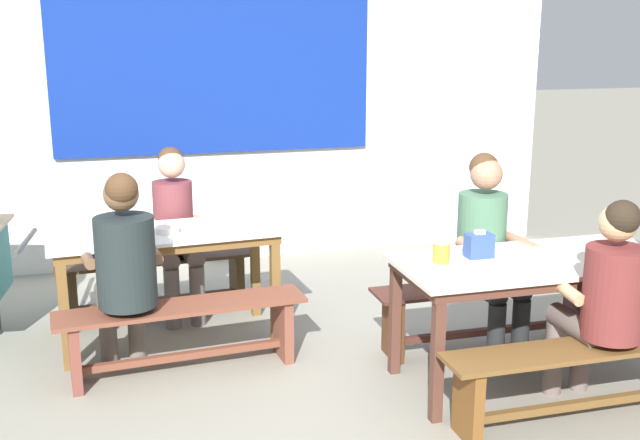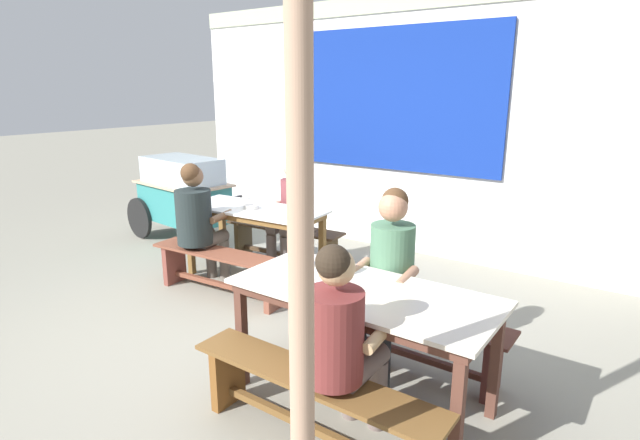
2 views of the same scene
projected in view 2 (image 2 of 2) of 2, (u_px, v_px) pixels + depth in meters
ground_plane at (227, 335)px, 4.17m from camera, size 40.00×40.00×0.00m
backdrop_wall at (397, 121)px, 6.08m from camera, size 6.17×0.23×3.00m
dining_table_far at (254, 216)px, 5.24m from camera, size 1.56×0.75×0.77m
dining_table_near at (363, 301)px, 3.14m from camera, size 1.66×0.75×0.77m
bench_far_back at (284, 239)px, 5.79m from camera, size 1.46×0.42×0.44m
bench_far_front at (221, 266)px, 4.90m from camera, size 1.54×0.42×0.44m
bench_near_back at (400, 328)px, 3.67m from camera, size 1.59×0.31×0.44m
bench_near_front at (312, 399)px, 2.82m from camera, size 1.58×0.30×0.44m
food_cart at (182, 192)px, 6.60m from camera, size 1.69×0.89×1.10m
person_left_back_turned at (198, 218)px, 5.00m from camera, size 0.49×0.56×1.28m
person_near_front at (341, 336)px, 2.70m from camera, size 0.44×0.57×1.23m
person_center_facing at (290, 207)px, 5.55m from camera, size 0.42×0.53×1.25m
person_right_near_table at (388, 270)px, 3.54m from camera, size 0.45×0.57×1.31m
tissue_box at (332, 263)px, 3.37m from camera, size 0.15×0.10×0.16m
condiment_jar at (298, 259)px, 3.49m from camera, size 0.10×0.10×0.13m
soup_bowl at (251, 207)px, 5.17m from camera, size 0.16×0.16×0.04m
wooden_support_post at (301, 305)px, 2.01m from camera, size 0.10×0.10×2.29m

